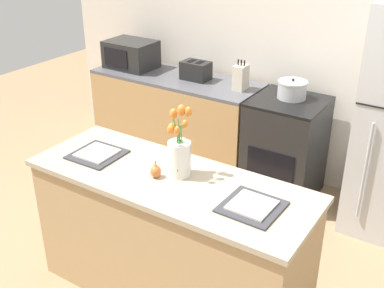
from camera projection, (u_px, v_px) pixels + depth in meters
The scene contains 12 objects.
back_wall at pixel (301, 37), 4.19m from camera, with size 5.20×0.08×2.70m.
kitchen_island at pixel (171, 238), 3.08m from camera, with size 1.80×0.66×0.91m.
back_counter at pixel (177, 120), 4.81m from camera, with size 1.68×0.60×0.91m.
stove_range at pixel (285, 148), 4.24m from camera, with size 0.60×0.61×0.91m.
flower_vase at pixel (179, 153), 2.85m from camera, with size 0.15×0.15×0.44m.
pear_figurine at pixel (156, 171), 2.87m from camera, with size 0.07×0.07×0.11m.
plate_setting_left at pixel (97, 154), 3.14m from camera, with size 0.32×0.32×0.02m.
plate_setting_right at pixel (252, 206), 2.59m from camera, with size 0.32×0.32×0.02m.
toaster at pixel (196, 70), 4.49m from camera, with size 0.28×0.18×0.17m.
cooking_pot at pixel (292, 90), 4.05m from camera, with size 0.25×0.25×0.17m.
microwave at pixel (131, 54), 4.81m from camera, with size 0.48×0.37×0.27m.
knife_block at pixel (241, 77), 4.23m from camera, with size 0.10×0.14×0.27m.
Camera 1 is at (1.48, -2.02, 2.36)m, focal length 45.00 mm.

